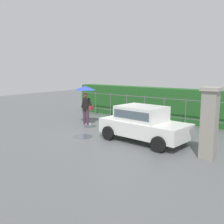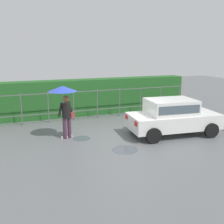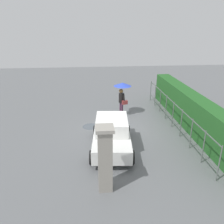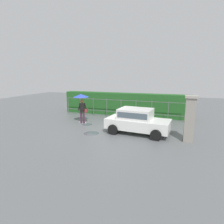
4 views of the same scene
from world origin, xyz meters
The scene contains 8 objects.
ground_plane centered at (0.00, 0.00, 0.00)m, with size 40.00×40.00×0.00m, color slate.
car centered at (1.93, -0.35, 0.80)m, with size 3.86×2.13×1.48m.
pedestrian centered at (-2.31, 0.72, 1.62)m, with size 1.11×1.11×2.10m.
gate_pillar centered at (4.77, -0.86, 1.24)m, with size 0.60×0.60×2.42m.
fence_section centered at (-0.15, 3.31, 0.83)m, with size 9.88×0.05×1.50m.
hedge_row centered at (-0.15, 4.32, 0.95)m, with size 10.83×0.90×1.90m, color #235B23.
puddle_near centered at (-0.61, -1.33, 0.00)m, with size 0.92×0.92×0.00m, color #4C545B.
puddle_far centered at (-1.74, 0.42, 0.00)m, with size 0.70×0.70×0.00m, color #4C545B.
Camera 4 is at (4.07, -11.03, 3.47)m, focal length 30.03 mm.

